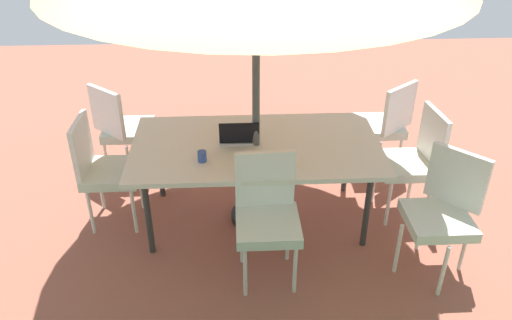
# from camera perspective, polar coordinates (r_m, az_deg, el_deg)

# --- Properties ---
(ground_plane) EXTENTS (10.00, 10.00, 0.02)m
(ground_plane) POSITION_cam_1_polar(r_m,az_deg,el_deg) (4.61, 0.00, -6.54)
(ground_plane) COLOR #935442
(dining_table) EXTENTS (2.03, 1.11, 0.75)m
(dining_table) POSITION_cam_1_polar(r_m,az_deg,el_deg) (4.22, 0.00, 1.20)
(dining_table) COLOR silver
(dining_table) RESTS_ON ground_plane
(chair_north) EXTENTS (0.46, 0.47, 0.98)m
(chair_north) POSITION_cam_1_polar(r_m,az_deg,el_deg) (3.74, 1.22, -5.90)
(chair_north) COLOR silver
(chair_north) RESTS_ON ground_plane
(chair_east) EXTENTS (0.46, 0.46, 0.98)m
(chair_east) POSITION_cam_1_polar(r_m,az_deg,el_deg) (4.46, -16.54, -0.71)
(chair_east) COLOR silver
(chair_east) RESTS_ON ground_plane
(chair_southeast) EXTENTS (0.59, 0.59, 0.98)m
(chair_southeast) POSITION_cam_1_polar(r_m,az_deg,el_deg) (5.09, -14.60, 3.66)
(chair_southeast) COLOR silver
(chair_southeast) RESTS_ON ground_plane
(chair_west) EXTENTS (0.48, 0.47, 0.98)m
(chair_west) POSITION_cam_1_polar(r_m,az_deg,el_deg) (4.60, 17.00, 0.21)
(chair_west) COLOR silver
(chair_west) RESTS_ON ground_plane
(chair_northwest) EXTENTS (0.59, 0.59, 0.98)m
(chair_northwest) POSITION_cam_1_polar(r_m,az_deg,el_deg) (4.02, 20.02, -5.15)
(chair_northwest) COLOR silver
(chair_northwest) RESTS_ON ground_plane
(chair_southwest) EXTENTS (0.58, 0.58, 0.98)m
(chair_southwest) POSITION_cam_1_polar(r_m,az_deg,el_deg) (5.14, 13.99, 4.05)
(chair_southwest) COLOR silver
(chair_southwest) RESTS_ON ground_plane
(laptop) EXTENTS (0.32, 0.25, 0.21)m
(laptop) POSITION_cam_1_polar(r_m,az_deg,el_deg) (4.21, -1.89, 2.61)
(laptop) COLOR #B7B7BC
(laptop) RESTS_ON dining_table
(cup) EXTENTS (0.07, 0.07, 0.09)m
(cup) POSITION_cam_1_polar(r_m,az_deg,el_deg) (3.96, -6.00, 0.41)
(cup) COLOR #334C99
(cup) RESTS_ON dining_table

